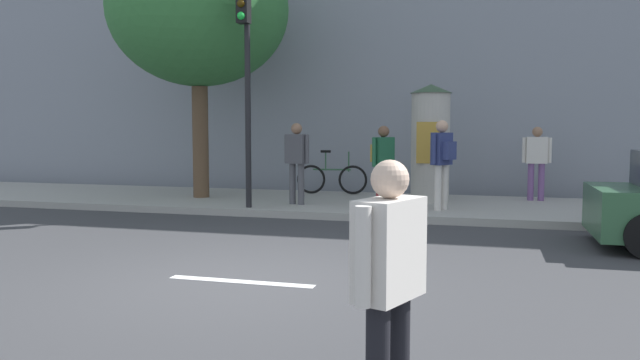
% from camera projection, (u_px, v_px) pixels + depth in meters
% --- Properties ---
extents(ground_plane, '(80.00, 80.00, 0.00)m').
position_uv_depth(ground_plane, '(241.00, 282.00, 7.41)').
color(ground_plane, '#38383A').
extents(sidewalk_curb, '(36.00, 4.00, 0.15)m').
position_uv_depth(sidewalk_curb, '(364.00, 205.00, 14.11)').
color(sidewalk_curb, '#9E9B93').
rests_on(sidewalk_curb, ground_plane).
extents(lane_markings, '(25.80, 0.16, 0.01)m').
position_uv_depth(lane_markings, '(241.00, 281.00, 7.41)').
color(lane_markings, silver).
rests_on(lane_markings, ground_plane).
extents(building_backdrop, '(36.00, 5.00, 10.23)m').
position_uv_depth(building_backdrop, '(400.00, 14.00, 18.48)').
color(building_backdrop, gray).
rests_on(building_backdrop, ground_plane).
extents(traffic_light, '(0.24, 0.45, 4.48)m').
position_uv_depth(traffic_light, '(245.00, 61.00, 12.74)').
color(traffic_light, black).
rests_on(traffic_light, sidewalk_curb).
extents(poster_column, '(0.94, 0.94, 2.61)m').
position_uv_depth(poster_column, '(430.00, 142.00, 14.03)').
color(poster_column, '#B2ADA3').
rests_on(poster_column, sidewalk_curb).
extents(street_tree, '(4.20, 4.20, 6.18)m').
position_uv_depth(street_tree, '(198.00, 10.00, 14.62)').
color(street_tree, brown).
rests_on(street_tree, sidewalk_curb).
extents(pedestrian_in_dark_shirt, '(0.39, 0.62, 1.63)m').
position_uv_depth(pedestrian_in_dark_shirt, '(389.00, 275.00, 3.64)').
color(pedestrian_in_dark_shirt, black).
rests_on(pedestrian_in_dark_shirt, ground_plane).
extents(pedestrian_tallest, '(0.51, 0.52, 1.80)m').
position_uv_depth(pedestrian_tallest, '(442.00, 156.00, 12.58)').
color(pedestrian_tallest, silver).
rests_on(pedestrian_tallest, sidewalk_curb).
extents(pedestrian_in_red_top, '(0.63, 0.24, 1.67)m').
position_uv_depth(pedestrian_in_red_top, '(537.00, 157.00, 14.22)').
color(pedestrian_in_red_top, '#724C84').
rests_on(pedestrian_in_red_top, sidewalk_curb).
extents(pedestrian_with_backpack, '(0.61, 0.37, 1.75)m').
position_uv_depth(pedestrian_with_backpack, '(297.00, 156.00, 13.51)').
color(pedestrian_with_backpack, '#4C4C51').
rests_on(pedestrian_with_backpack, sidewalk_curb).
extents(pedestrian_in_light_jacket, '(0.51, 0.50, 1.69)m').
position_uv_depth(pedestrian_in_light_jacket, '(383.00, 159.00, 12.87)').
color(pedestrian_in_light_jacket, maroon).
rests_on(pedestrian_in_light_jacket, sidewalk_curb).
extents(bicycle_leaning, '(1.77, 0.24, 1.09)m').
position_uv_depth(bicycle_leaning, '(332.00, 178.00, 15.67)').
color(bicycle_leaning, black).
rests_on(bicycle_leaning, sidewalk_curb).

